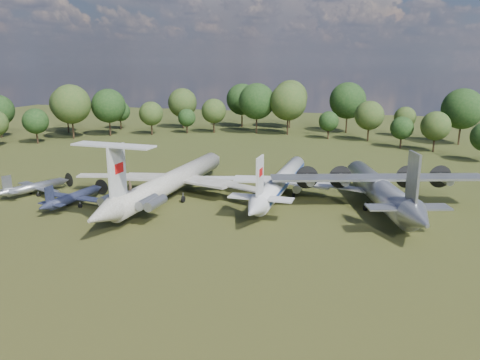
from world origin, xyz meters
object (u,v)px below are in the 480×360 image
(an12_transport, at_px, (379,193))
(small_prop_west, at_px, (74,199))
(tu104_jet, at_px, (281,185))
(il62_airliner, at_px, (173,185))
(person_on_il62, at_px, (130,186))
(small_prop_northwest, at_px, (35,189))

(an12_transport, distance_m, small_prop_west, 50.45)
(tu104_jet, xyz_separation_m, an12_transport, (16.86, -2.62, 0.44))
(il62_airliner, bearing_deg, small_prop_west, -144.06)
(person_on_il62, bearing_deg, an12_transport, -147.13)
(small_prop_west, bearing_deg, an12_transport, 20.99)
(an12_transport, bearing_deg, il62_airliner, 168.46)
(small_prop_west, xyz_separation_m, small_prop_northwest, (-10.85, 3.92, -0.06))
(il62_airliner, xyz_separation_m, person_on_il62, (-0.60, -13.60, 3.27))
(small_prop_west, distance_m, small_prop_northwest, 11.54)
(small_prop_west, bearing_deg, person_on_il62, -12.53)
(an12_transport, bearing_deg, tu104_jet, 153.43)
(tu104_jet, bearing_deg, an12_transport, -7.94)
(an12_transport, relative_size, small_prop_west, 2.43)
(an12_transport, distance_m, person_on_il62, 39.66)
(tu104_jet, height_order, small_prop_west, tu104_jet)
(small_prop_northwest, distance_m, person_on_il62, 25.92)
(small_prop_west, bearing_deg, small_prop_northwest, 166.31)
(an12_transport, xyz_separation_m, person_on_il62, (-35.51, -17.39, 3.12))
(an12_transport, relative_size, small_prop_northwest, 2.56)
(small_prop_west, height_order, person_on_il62, person_on_il62)
(il62_airliner, relative_size, small_prop_northwest, 3.23)
(an12_transport, bearing_deg, small_prop_northwest, 170.85)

